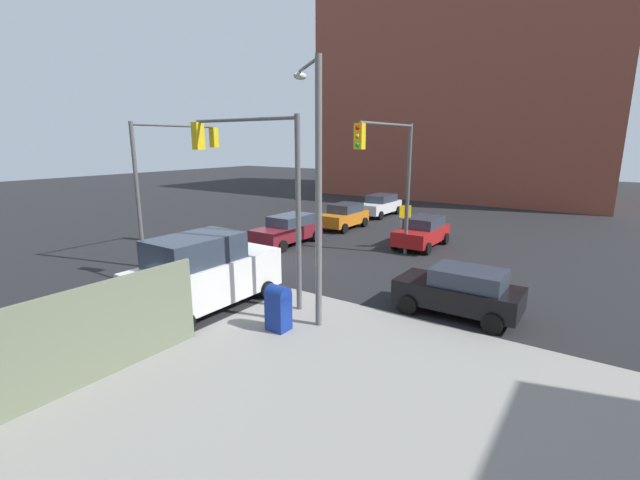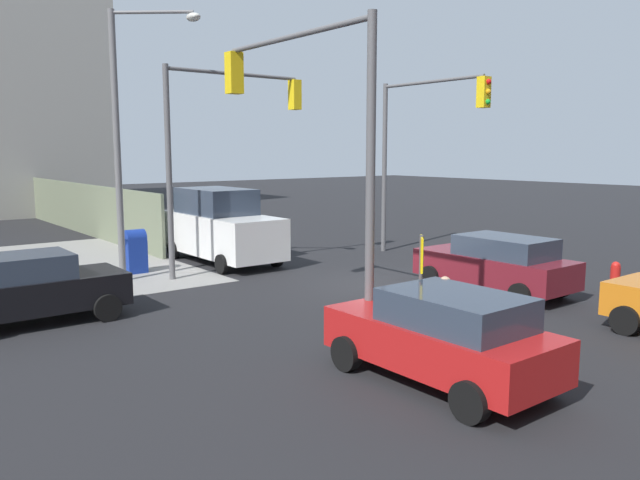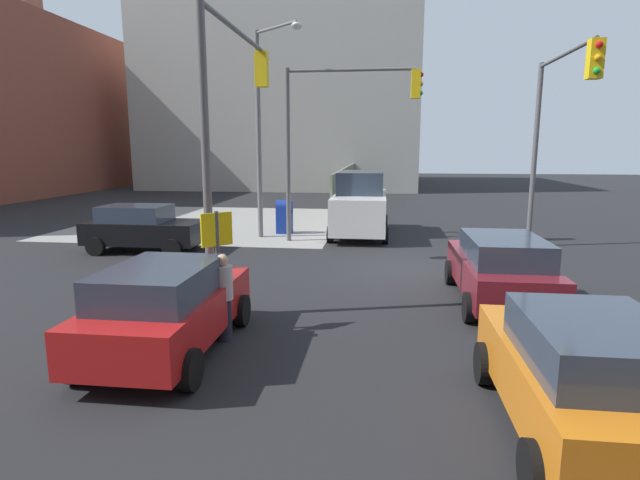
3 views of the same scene
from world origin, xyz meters
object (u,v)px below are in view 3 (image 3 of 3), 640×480
at_px(street_lamp_corner, 264,119).
at_px(sedan_orange, 585,375).
at_px(mailbox_blue, 284,216).
at_px(hatchback_maroon, 500,268).
at_px(traffic_signal_nw_corner, 233,104).
at_px(hatchback_black, 143,228).
at_px(traffic_signal_se_corner, 555,115).
at_px(sedan_red, 167,306).
at_px(van_white_delivery, 360,204).
at_px(traffic_signal_ne_corner, 338,120).
at_px(smokestack, 38,80).
at_px(pedestrian_crossing, 224,296).

height_order(street_lamp_corner, sedan_orange, street_lamp_corner).
xyz_separation_m(mailbox_blue, hatchback_maroon, (-9.01, -6.84, 0.08)).
bearing_deg(traffic_signal_nw_corner, hatchback_black, 47.31).
bearing_deg(traffic_signal_se_corner, hatchback_maroon, 153.90).
distance_m(traffic_signal_nw_corner, sedan_red, 5.51).
bearing_deg(street_lamp_corner, van_white_delivery, -70.81).
bearing_deg(hatchback_black, traffic_signal_nw_corner, -132.69).
height_order(traffic_signal_ne_corner, hatchback_black, traffic_signal_ne_corner).
bearing_deg(van_white_delivery, sedan_orange, -166.92).
bearing_deg(sedan_orange, traffic_signal_nw_corner, 45.76).
height_order(hatchback_black, sedan_orange, same).
distance_m(mailbox_blue, sedan_red, 12.68).
distance_m(smokestack, hatchback_black, 33.10).
height_order(traffic_signal_se_corner, traffic_signal_ne_corner, same).
xyz_separation_m(traffic_signal_ne_corner, sedan_orange, (-12.90, -4.19, -3.76)).
distance_m(hatchback_black, sedan_red, 9.52).
distance_m(sedan_orange, van_white_delivery, 15.05).
bearing_deg(street_lamp_corner, hatchback_black, 130.15).
height_order(sedan_orange, pedestrian_crossing, pedestrian_crossing).
bearing_deg(mailbox_blue, sedan_orange, -155.67).
relative_size(hatchback_black, pedestrian_crossing, 2.40).
bearing_deg(van_white_delivery, traffic_signal_nw_corner, 162.78).
bearing_deg(traffic_signal_nw_corner, sedan_orange, -134.24).
bearing_deg(traffic_signal_ne_corner, sedan_orange, -162.02).
distance_m(traffic_signal_se_corner, street_lamp_corner, 10.29).
bearing_deg(traffic_signal_nw_corner, sedan_red, 178.57).
relative_size(smokestack, street_lamp_corner, 2.33).
bearing_deg(sedan_red, mailbox_blue, 1.81).
bearing_deg(traffic_signal_nw_corner, pedestrian_crossing, -168.17).
relative_size(van_white_delivery, pedestrian_crossing, 3.26).
xyz_separation_m(smokestack, traffic_signal_ne_corner, (-21.67, -27.42, -4.70)).
relative_size(mailbox_blue, hatchback_black, 0.36).
height_order(hatchback_black, van_white_delivery, van_white_delivery).
bearing_deg(smokestack, traffic_signal_se_corner, -124.32).
bearing_deg(sedan_orange, street_lamp_corner, 28.06).
distance_m(hatchback_maroon, sedan_red, 7.41).
relative_size(hatchback_maroon, van_white_delivery, 0.82).
height_order(smokestack, pedestrian_crossing, smokestack).
distance_m(hatchback_black, pedestrian_crossing, 9.37).
relative_size(smokestack, hatchback_maroon, 4.19).
relative_size(street_lamp_corner, mailbox_blue, 5.59).
relative_size(street_lamp_corner, van_white_delivery, 1.48).
bearing_deg(sedan_orange, sedan_red, 72.71).
bearing_deg(mailbox_blue, traffic_signal_nw_corner, -176.70).
relative_size(traffic_signal_ne_corner, van_white_delivery, 1.20).
bearing_deg(traffic_signal_se_corner, van_white_delivery, 60.04).
distance_m(street_lamp_corner, sedan_red, 12.10).
relative_size(traffic_signal_nw_corner, hatchback_black, 1.63).
xyz_separation_m(traffic_signal_nw_corner, sedan_orange, (-5.94, -6.10, -3.78)).
bearing_deg(street_lamp_corner, sedan_orange, -151.94).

